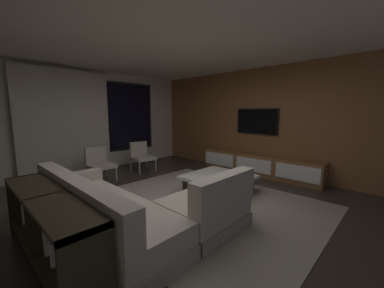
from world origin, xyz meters
TOP-DOWN VIEW (x-y plane):
  - floor at (0.00, 0.00)m, footprint 9.20×9.20m
  - back_wall_with_window at (-0.06, 3.62)m, footprint 6.60×0.30m
  - media_wall at (3.06, 0.00)m, footprint 0.12×7.80m
  - ceiling at (0.00, 0.00)m, footprint 8.20×8.20m
  - area_rug at (0.35, -0.10)m, footprint 3.20×3.80m
  - sectional_couch at (-0.95, -0.08)m, footprint 1.98×2.50m
  - coffee_table at (1.01, 0.00)m, footprint 1.16×1.16m
  - book_stack_on_coffee_table at (1.14, -0.07)m, footprint 0.28×0.18m
  - accent_chair_near_window at (0.99, 2.60)m, footprint 0.59×0.61m
  - accent_chair_by_curtain at (-0.21, 2.53)m, footprint 0.55×0.57m
  - media_console at (2.77, 0.05)m, footprint 0.46×3.10m
  - mounted_tv at (2.95, 0.25)m, footprint 0.05×1.13m
  - console_table_behind_couch at (-1.87, 0.05)m, footprint 0.40×2.10m

SIDE VIEW (x-z plane):
  - floor at x=0.00m, z-range 0.00..0.00m
  - area_rug at x=0.35m, z-range 0.00..0.01m
  - coffee_table at x=1.01m, z-range 0.01..0.37m
  - media_console at x=2.77m, z-range -0.01..0.51m
  - sectional_couch at x=-0.95m, z-range -0.12..0.70m
  - book_stack_on_coffee_table at x=1.14m, z-range 0.36..0.41m
  - console_table_behind_couch at x=-1.87m, z-range 0.05..0.79m
  - accent_chair_near_window at x=0.99m, z-range 0.04..0.82m
  - accent_chair_by_curtain at x=-0.21m, z-range 0.04..0.82m
  - back_wall_with_window at x=-0.06m, z-range -0.01..2.69m
  - media_wall at x=3.06m, z-range 0.00..2.70m
  - mounted_tv at x=2.95m, z-range 1.02..1.68m
  - ceiling at x=0.00m, z-range 2.70..2.70m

